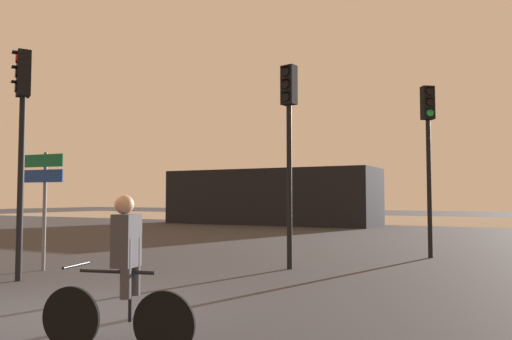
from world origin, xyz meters
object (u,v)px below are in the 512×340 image
Objects in this scene: cyclist at (123,273)px; traffic_light_center at (289,127)px; distant_building at (271,197)px; traffic_light_far_right at (428,138)px; traffic_light_near_left at (22,120)px; direction_sign_post at (44,188)px.

traffic_light_center is at bearing -5.69° from cyclist.
distant_building is at bearing -51.94° from traffic_light_center.
distant_building is 17.53m from traffic_light_far_right.
traffic_light_near_left reaches higher than direction_sign_post.
direction_sign_post is (4.07, -19.74, 0.15)m from distant_building.
traffic_light_center reaches higher than distant_building.
cyclist is (9.72, -23.37, -0.82)m from distant_building.
distant_building is 20.16m from direction_sign_post.
traffic_light_near_left is (4.82, -20.90, 1.46)m from distant_building.
distant_building is at bearing -83.72° from direction_sign_post.
distant_building is at bearing -84.66° from traffic_light_far_right.
traffic_light_far_right is at bearing -143.71° from direction_sign_post.
traffic_light_center reaches higher than traffic_light_near_left.
distant_building is 19.20m from traffic_light_center.
distant_building reaches higher than cyclist.
direction_sign_post is (-4.70, -2.73, -1.40)m from traffic_light_center.
direction_sign_post is (-0.75, 1.16, -1.31)m from traffic_light_near_left.
cyclist is (5.65, -3.63, -0.97)m from direction_sign_post.
traffic_light_far_right reaches higher than traffic_light_near_left.
cyclist is at bearing 109.28° from traffic_light_center.
distant_building is at bearing 8.40° from cyclist.
traffic_light_center is at bearing 21.17° from traffic_light_far_right.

